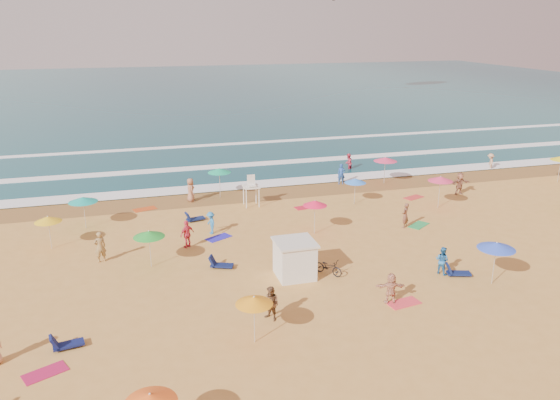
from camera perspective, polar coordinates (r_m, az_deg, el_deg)
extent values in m
plane|color=gold|center=(34.39, 3.94, -5.26)|extent=(220.00, 220.00, 0.00)
cube|color=#0C4756|center=(115.00, -10.45, 10.99)|extent=(220.00, 140.00, 0.18)
plane|color=olive|center=(45.62, -1.31, 0.73)|extent=(220.00, 220.00, 0.00)
cube|color=white|center=(47.91, -2.06, 1.70)|extent=(200.00, 2.20, 0.05)
cube|color=white|center=(54.50, -3.82, 3.69)|extent=(200.00, 1.60, 0.05)
cube|color=white|center=(64.06, -5.71, 5.82)|extent=(200.00, 1.20, 0.05)
cube|color=silver|center=(30.58, 1.55, -6.26)|extent=(2.00, 2.00, 2.00)
cube|color=silver|center=(30.16, 1.57, -4.43)|extent=(2.20, 2.20, 0.12)
imported|color=black|center=(31.12, 5.07, -6.98)|extent=(1.56, 1.74, 0.92)
cone|color=#15AB9C|center=(39.58, -19.90, 0.05)|extent=(1.96, 1.96, 0.35)
cone|color=orange|center=(24.15, -2.72, -10.43)|extent=(1.66, 1.66, 0.35)
cone|color=blue|center=(31.43, 21.69, -4.46)|extent=(2.00, 2.00, 0.35)
cone|color=#3783FA|center=(42.78, 7.87, 2.03)|extent=(1.68, 1.68, 0.35)
cone|color=#ED3465|center=(48.69, 10.95, 4.21)|extent=(2.03, 2.03, 0.35)
cone|color=yellow|center=(36.80, -23.09, -1.85)|extent=(1.65, 1.65, 0.35)
cone|color=#FF1A4A|center=(36.28, 3.68, -0.31)|extent=(1.62, 1.62, 0.35)
cone|color=green|center=(32.21, -13.54, -3.46)|extent=(1.80, 1.80, 0.35)
cone|color=orange|center=(19.28, -13.42, -19.53)|extent=(1.78, 1.78, 0.35)
cone|color=#F13564|center=(43.12, 16.43, 2.15)|extent=(1.88, 1.88, 0.35)
cone|color=#15AC78|center=(44.21, -6.36, 3.09)|extent=(1.88, 1.88, 0.35)
cube|color=#0F164D|center=(26.38, -21.22, -13.89)|extent=(1.38, 0.78, 0.34)
cube|color=#0E1949|center=(32.05, -6.08, -6.80)|extent=(1.42, 1.00, 0.34)
cube|color=#101D51|center=(32.52, 18.17, -7.28)|extent=(1.41, 0.93, 0.34)
cube|color=#101D51|center=(39.65, -8.80, -1.94)|extent=(1.40, 0.85, 0.34)
cube|color=#AF1547|center=(25.18, -23.33, -16.25)|extent=(1.90, 1.49, 0.03)
cube|color=#2820C8|center=(36.44, -6.44, -3.93)|extent=(1.90, 1.56, 0.03)
cube|color=#C64416|center=(42.93, -13.94, -0.93)|extent=(1.87, 1.28, 0.03)
cube|color=#F13843|center=(28.91, 12.80, -10.44)|extent=(1.82, 1.13, 0.03)
cube|color=red|center=(42.12, 2.71, -0.76)|extent=(1.82, 1.12, 0.03)
cube|color=green|center=(39.62, 14.29, -2.56)|extent=(1.89, 1.67, 0.03)
cube|color=red|center=(45.74, 13.78, 0.26)|extent=(1.90, 1.41, 0.03)
imported|color=tan|center=(28.46, 11.51, -9.02)|extent=(1.57, 0.82, 1.62)
imported|color=#9F7D49|center=(34.10, -18.29, -4.67)|extent=(0.80, 0.64, 1.90)
imported|color=#D63550|center=(53.21, 7.15, 3.87)|extent=(1.13, 1.12, 1.84)
imported|color=#2873BA|center=(32.29, 16.58, -6.06)|extent=(0.93, 0.99, 1.62)
imported|color=#297CC2|center=(36.96, -7.24, -2.38)|extent=(0.75, 1.09, 1.54)
imported|color=#DD374F|center=(34.92, -9.68, -3.53)|extent=(1.12, 0.95, 1.80)
imported|color=brown|center=(38.72, 12.95, -1.58)|extent=(0.77, 0.73, 1.76)
imported|color=#9E6249|center=(47.44, 18.27, 1.66)|extent=(1.78, 0.69, 1.88)
imported|color=tan|center=(56.79, 21.12, 3.66)|extent=(1.14, 1.34, 1.80)
imported|color=#A86C4D|center=(43.81, -9.33, 1.05)|extent=(0.79, 1.04, 1.90)
imported|color=#224A9F|center=(48.22, 6.43, 2.70)|extent=(0.75, 0.59, 1.82)
imported|color=brown|center=(26.39, -0.93, -10.79)|extent=(1.01, 1.06, 1.72)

